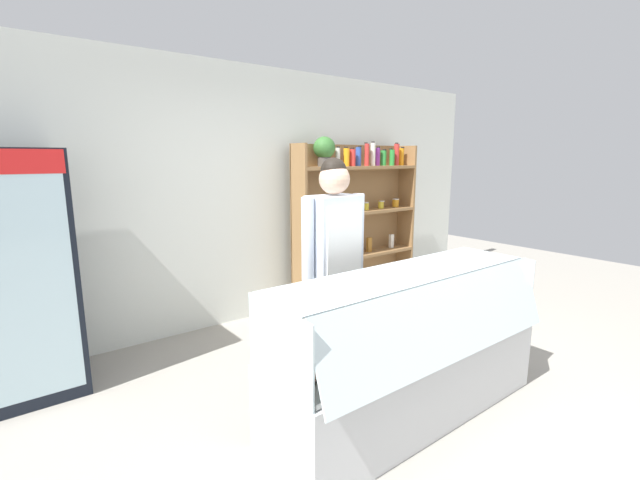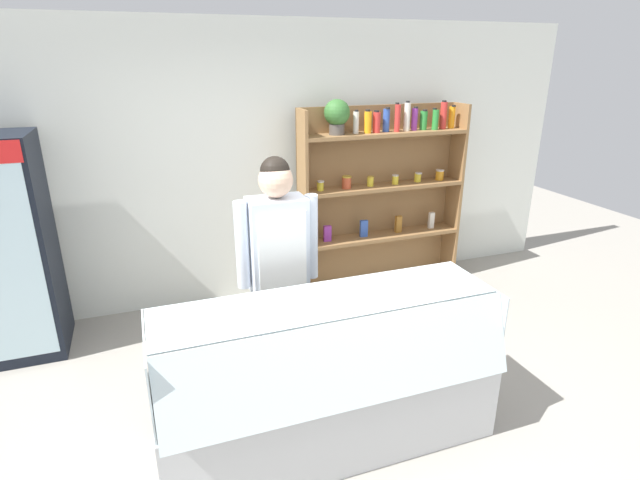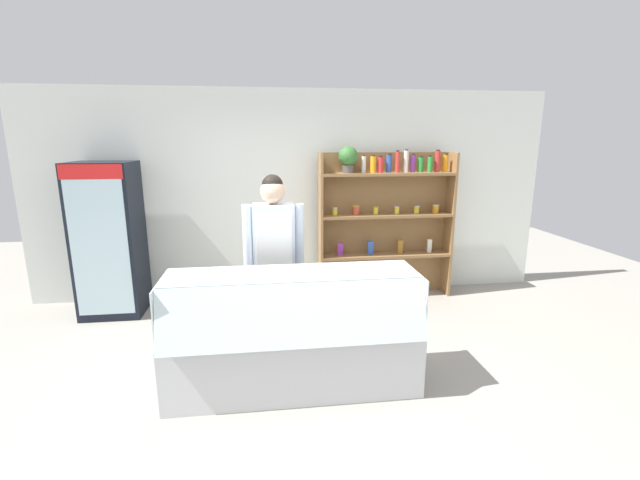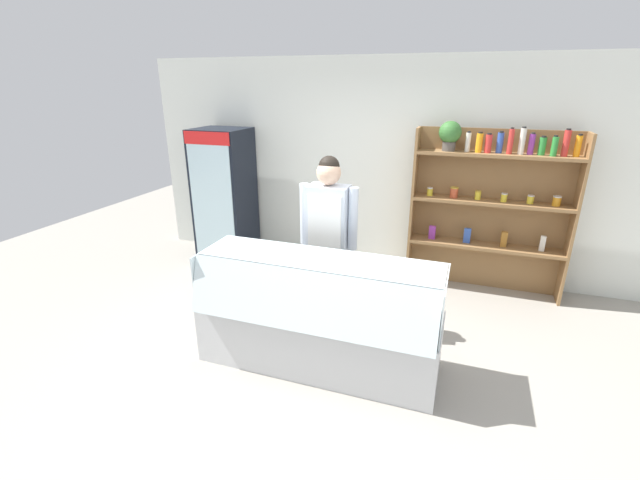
{
  "view_description": "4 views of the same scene",
  "coord_description": "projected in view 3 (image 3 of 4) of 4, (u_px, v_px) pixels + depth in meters",
  "views": [
    {
      "loc": [
        -2.32,
        -1.84,
        1.75
      ],
      "look_at": [
        -0.53,
        0.5,
        1.19
      ],
      "focal_mm": 24.0,
      "sensor_mm": 36.0,
      "label": 1
    },
    {
      "loc": [
        -1.13,
        -2.47,
        2.36
      ],
      "look_at": [
        -0.05,
        0.48,
        1.2
      ],
      "focal_mm": 28.0,
      "sensor_mm": 36.0,
      "label": 2
    },
    {
      "loc": [
        -0.39,
        -3.35,
        2.07
      ],
      "look_at": [
        0.13,
        0.65,
        1.12
      ],
      "focal_mm": 24.0,
      "sensor_mm": 36.0,
      "label": 3
    },
    {
      "loc": [
        0.9,
        -3.11,
        2.39
      ],
      "look_at": [
        -0.39,
        0.56,
        0.95
      ],
      "focal_mm": 24.0,
      "sensor_mm": 36.0,
      "label": 4
    }
  ],
  "objects": [
    {
      "name": "back_wall",
      "position": [
        294.0,
        195.0,
        5.67
      ],
      "size": [
        6.8,
        0.1,
        2.7
      ],
      "primitive_type": "cube",
      "color": "silver",
      "rests_on": "ground"
    },
    {
      "name": "shop_clerk",
      "position": [
        274.0,
        250.0,
        4.06
      ],
      "size": [
        0.58,
        0.25,
        1.76
      ],
      "color": "#383D51",
      "rests_on": "ground"
    },
    {
      "name": "drinks_fridge",
      "position": [
        109.0,
        240.0,
        5.06
      ],
      "size": [
        0.69,
        0.65,
        1.82
      ],
      "color": "black",
      "rests_on": "ground"
    },
    {
      "name": "shelving_unit",
      "position": [
        383.0,
        213.0,
        5.59
      ],
      "size": [
        1.76,
        0.29,
        1.99
      ],
      "color": "olive",
      "rests_on": "ground"
    },
    {
      "name": "ground_plane",
      "position": [
        315.0,
        381.0,
        3.76
      ],
      "size": [
        12.0,
        12.0,
        0.0
      ],
      "primitive_type": "plane",
      "color": "gray"
    },
    {
      "name": "deli_display_case",
      "position": [
        293.0,
        353.0,
        3.61
      ],
      "size": [
        2.08,
        0.72,
        1.01
      ],
      "color": "silver",
      "rests_on": "ground"
    }
  ]
}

